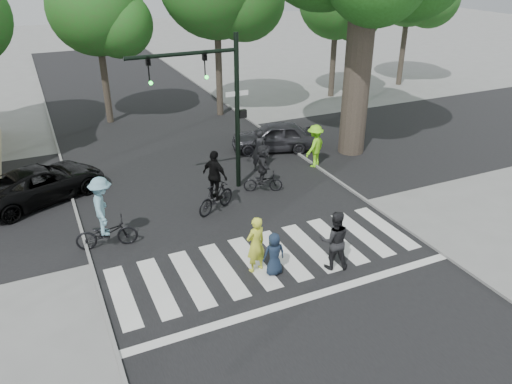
# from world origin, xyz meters

# --- Properties ---
(ground) EXTENTS (120.00, 120.00, 0.00)m
(ground) POSITION_xyz_m (0.00, 0.00, 0.00)
(ground) COLOR gray
(ground) RESTS_ON ground
(road_stem) EXTENTS (10.00, 70.00, 0.01)m
(road_stem) POSITION_xyz_m (0.00, 5.00, 0.01)
(road_stem) COLOR black
(road_stem) RESTS_ON ground
(road_cross) EXTENTS (70.00, 10.00, 0.01)m
(road_cross) POSITION_xyz_m (0.00, 8.00, 0.01)
(road_cross) COLOR black
(road_cross) RESTS_ON ground
(curb_left) EXTENTS (0.10, 70.00, 0.10)m
(curb_left) POSITION_xyz_m (-5.05, 5.00, 0.05)
(curb_left) COLOR gray
(curb_left) RESTS_ON ground
(curb_right) EXTENTS (0.10, 70.00, 0.10)m
(curb_right) POSITION_xyz_m (5.05, 5.00, 0.05)
(curb_right) COLOR gray
(curb_right) RESTS_ON ground
(crosswalk) EXTENTS (10.00, 3.85, 0.01)m
(crosswalk) POSITION_xyz_m (0.00, 0.66, 0.01)
(crosswalk) COLOR silver
(crosswalk) RESTS_ON ground
(traffic_signal) EXTENTS (4.45, 0.29, 6.00)m
(traffic_signal) POSITION_xyz_m (0.35, 6.20, 3.90)
(traffic_signal) COLOR black
(traffic_signal) RESTS_ON ground
(bg_tree_2) EXTENTS (5.04, 4.80, 8.40)m
(bg_tree_2) POSITION_xyz_m (-1.76, 16.62, 5.78)
(bg_tree_2) COLOR brown
(bg_tree_2) RESTS_ON ground
(bg_tree_4) EXTENTS (4.83, 4.60, 8.15)m
(bg_tree_4) POSITION_xyz_m (12.23, 16.12, 5.64)
(bg_tree_4) COLOR brown
(bg_tree_4) RESTS_ON ground
(pedestrian_woman) EXTENTS (0.73, 0.56, 1.79)m
(pedestrian_woman) POSITION_xyz_m (-0.62, 0.60, 0.89)
(pedestrian_woman) COLOR #E3EC3C
(pedestrian_woman) RESTS_ON ground
(pedestrian_child) EXTENTS (0.69, 0.48, 1.34)m
(pedestrian_child) POSITION_xyz_m (-0.20, 0.23, 0.67)
(pedestrian_child) COLOR #1B293E
(pedestrian_child) RESTS_ON ground
(pedestrian_adult) EXTENTS (1.11, 1.00, 1.87)m
(pedestrian_adult) POSITION_xyz_m (1.56, -0.22, 0.93)
(pedestrian_adult) COLOR black
(pedestrian_adult) RESTS_ON ground
(cyclist_left) EXTENTS (1.99, 1.34, 2.43)m
(cyclist_left) POSITION_xyz_m (-4.38, 3.78, 1.05)
(cyclist_left) COLOR black
(cyclist_left) RESTS_ON ground
(cyclist_mid) EXTENTS (1.82, 1.28, 2.34)m
(cyclist_mid) POSITION_xyz_m (-0.36, 4.60, 0.96)
(cyclist_mid) COLOR black
(cyclist_mid) RESTS_ON ground
(cyclist_right) EXTENTS (1.62, 1.50, 1.95)m
(cyclist_right) POSITION_xyz_m (1.90, 5.37, 0.87)
(cyclist_right) COLOR black
(cyclist_right) RESTS_ON ground
(car_suv) EXTENTS (5.23, 3.90, 1.32)m
(car_suv) POSITION_xyz_m (-6.02, 8.29, 0.66)
(car_suv) COLOR black
(car_suv) RESTS_ON ground
(car_grey) EXTENTS (4.29, 2.80, 1.36)m
(car_grey) POSITION_xyz_m (4.30, 9.20, 0.68)
(car_grey) COLOR #303035
(car_grey) RESTS_ON ground
(bystander_hivis) EXTENTS (1.40, 1.21, 1.89)m
(bystander_hivis) POSITION_xyz_m (5.02, 6.70, 0.94)
(bystander_hivis) COLOR #8DFF21
(bystander_hivis) RESTS_ON ground
(bystander_dark) EXTENTS (0.72, 0.51, 1.87)m
(bystander_dark) POSITION_xyz_m (2.62, 7.34, 0.94)
(bystander_dark) COLOR black
(bystander_dark) RESTS_ON ground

